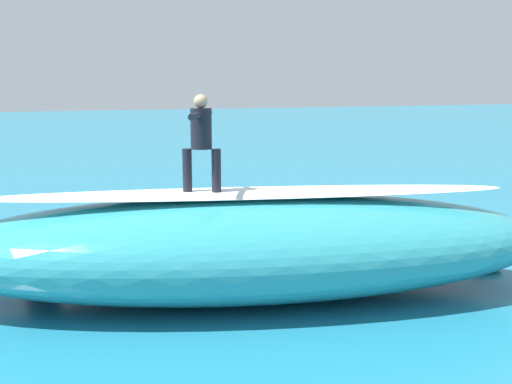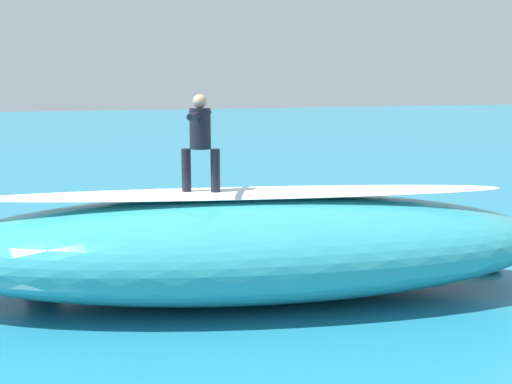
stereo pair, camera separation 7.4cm
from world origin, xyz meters
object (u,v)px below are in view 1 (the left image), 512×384
surfboard_riding (202,195)px  buoy_marker (42,267)px  surfer_riding (201,136)px  surfboard_paddling (291,224)px  surfer_paddling (291,218)px

surfboard_riding → buoy_marker: 3.12m
surfer_riding → surfboard_paddling: size_ratio=0.75×
surfer_riding → surfboard_paddling: 5.85m
surfboard_riding → surfer_paddling: 5.36m
surfboard_paddling → surfer_paddling: size_ratio=1.19×
surfer_paddling → buoy_marker: 6.10m
surfer_paddling → buoy_marker: size_ratio=1.64×
surfer_paddling → buoy_marker: (5.52, 2.59, 0.10)m
surfer_riding → buoy_marker: (2.38, -1.50, -2.24)m
surfboard_paddling → surfer_paddling: (0.04, 0.12, 0.17)m
surfboard_riding → surfboard_paddling: (-3.19, -4.22, -1.61)m
surfboard_paddling → surfboard_riding: bearing=162.5°
surfboard_riding → surfboard_paddling: 5.52m
surfer_paddling → surfboard_paddling: bearing=0.0°
surfer_riding → surfboard_paddling: surfer_riding is taller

